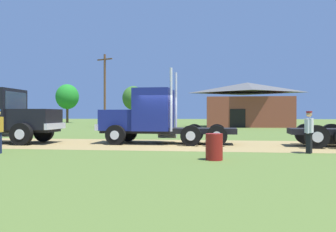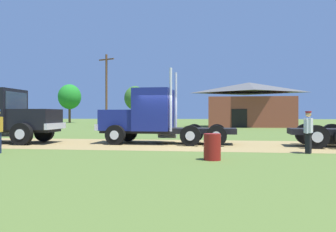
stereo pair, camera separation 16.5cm
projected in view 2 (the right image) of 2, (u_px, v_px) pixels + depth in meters
ground_plane at (165, 144)px, 16.81m from camera, size 200.00×200.00×0.00m
dirt_track at (165, 144)px, 16.81m from camera, size 120.00×6.12×0.01m
truck_foreground_white at (151, 118)px, 17.46m from camera, size 7.25×2.85×3.88m
visitor_standing_near at (308, 130)px, 12.92m from camera, size 0.44×0.60×1.67m
steel_barrel at (212, 147)px, 11.03m from camera, size 0.58×0.58×0.89m
shed_building at (249, 105)px, 41.73m from camera, size 10.88×7.30×5.64m
utility_pole_near at (106, 89)px, 39.10m from camera, size 2.09×0.95×8.73m
tree_left at (70, 97)px, 61.96m from camera, size 4.28×4.28×7.28m
tree_mid at (135, 98)px, 52.04m from camera, size 3.43×3.43×6.06m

